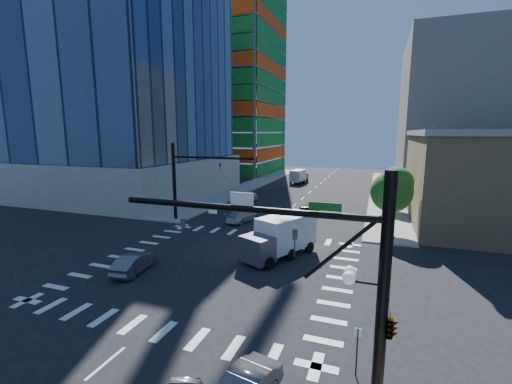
% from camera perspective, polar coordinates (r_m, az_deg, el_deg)
% --- Properties ---
extents(ground, '(160.00, 160.00, 0.00)m').
position_cam_1_polar(ground, '(27.38, -5.86, -12.30)').
color(ground, black).
rests_on(ground, ground).
extents(road_markings, '(20.00, 20.00, 0.01)m').
position_cam_1_polar(road_markings, '(27.37, -5.86, -12.29)').
color(road_markings, silver).
rests_on(road_markings, ground).
extents(sidewalk_ne, '(5.00, 60.00, 0.15)m').
position_cam_1_polar(sidewalk_ne, '(63.65, 20.78, -0.06)').
color(sidewalk_ne, gray).
rests_on(sidewalk_ne, ground).
extents(sidewalk_nw, '(5.00, 60.00, 0.15)m').
position_cam_1_polar(sidewalk_nw, '(67.87, -0.79, 1.16)').
color(sidewalk_nw, gray).
rests_on(sidewalk_nw, ground).
extents(construction_building, '(25.16, 34.50, 70.60)m').
position_cam_1_polar(construction_building, '(94.18, -4.84, 18.53)').
color(construction_building, gray).
rests_on(construction_building, ground).
extents(commercial_building, '(20.50, 22.50, 10.60)m').
position_cam_1_polar(commercial_building, '(47.17, 36.80, 1.81)').
color(commercial_building, tan).
rests_on(commercial_building, ground).
extents(bg_building_ne, '(24.00, 30.00, 28.00)m').
position_cam_1_polar(bg_building_ne, '(79.50, 31.97, 11.04)').
color(bg_building_ne, slate).
rests_on(bg_building_ne, ground).
extents(signal_mast_se, '(10.51, 2.48, 9.00)m').
position_cam_1_polar(signal_mast_se, '(12.49, 16.14, -15.57)').
color(signal_mast_se, black).
rests_on(signal_mast_se, sidewalk_se).
extents(signal_mast_nw, '(10.20, 0.40, 9.00)m').
position_cam_1_polar(signal_mast_nw, '(40.57, -11.73, 2.83)').
color(signal_mast_nw, black).
rests_on(signal_mast_nw, sidewalk_nw).
extents(tree_south, '(4.16, 4.16, 6.82)m').
position_cam_1_polar(tree_south, '(37.16, 21.90, 0.44)').
color(tree_south, '#382316').
rests_on(tree_south, sidewalk_ne).
extents(tree_north, '(3.54, 3.52, 5.78)m').
position_cam_1_polar(tree_north, '(49.15, 21.76, 1.75)').
color(tree_north, '#382316').
rests_on(tree_north, sidewalk_ne).
extents(no_parking_sign, '(0.30, 0.06, 2.20)m').
position_cam_1_polar(no_parking_sign, '(16.43, 16.51, -23.42)').
color(no_parking_sign, black).
rests_on(no_parking_sign, ground).
extents(car_nb_far, '(2.42, 5.24, 1.46)m').
position_cam_1_polar(car_nb_far, '(42.23, 8.37, -3.37)').
color(car_nb_far, black).
rests_on(car_nb_far, ground).
extents(car_sb_near, '(2.99, 5.15, 1.40)m').
position_cam_1_polar(car_sb_near, '(40.21, -2.27, -3.98)').
color(car_sb_near, silver).
rests_on(car_sb_near, ground).
extents(car_sb_mid, '(2.95, 4.09, 1.29)m').
position_cam_1_polar(car_sb_mid, '(53.52, -0.62, -0.56)').
color(car_sb_mid, '#B5B8BD').
rests_on(car_sb_mid, ground).
extents(car_sb_cross, '(1.99, 4.46, 1.42)m').
position_cam_1_polar(car_sb_cross, '(27.61, -19.58, -11.05)').
color(car_sb_cross, '#545359').
rests_on(car_sb_cross, ground).
extents(box_truck_near, '(5.21, 7.03, 3.39)m').
position_cam_1_polar(box_truck_near, '(28.77, 3.70, -7.97)').
color(box_truck_near, black).
rests_on(box_truck_near, ground).
extents(box_truck_far, '(2.96, 5.63, 2.82)m').
position_cam_1_polar(box_truck_far, '(71.52, 7.24, 2.48)').
color(box_truck_far, black).
rests_on(box_truck_far, ground).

